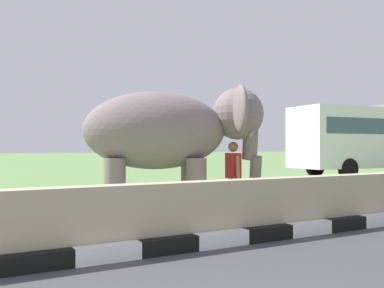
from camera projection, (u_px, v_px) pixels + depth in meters
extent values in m
cube|color=black|center=(37.00, 262.00, 5.33)|extent=(0.90, 0.20, 0.24)
cube|color=white|center=(108.00, 254.00, 5.76)|extent=(0.90, 0.20, 0.24)
cube|color=black|center=(169.00, 246.00, 6.20)|extent=(0.90, 0.20, 0.24)
cube|color=white|center=(221.00, 240.00, 6.64)|extent=(0.90, 0.20, 0.24)
cube|color=black|center=(268.00, 234.00, 7.08)|extent=(0.90, 0.20, 0.24)
cube|color=white|center=(309.00, 229.00, 7.51)|extent=(0.90, 0.20, 0.24)
cube|color=black|center=(345.00, 224.00, 7.95)|extent=(0.90, 0.20, 0.24)
cube|color=white|center=(378.00, 220.00, 8.39)|extent=(0.90, 0.20, 0.24)
cube|color=tan|center=(166.00, 216.00, 6.51)|extent=(28.00, 0.36, 1.00)
cylinder|color=slate|center=(190.00, 185.00, 10.06)|extent=(0.44, 0.44, 1.30)
cylinder|color=slate|center=(196.00, 189.00, 9.17)|extent=(0.44, 0.44, 1.30)
cylinder|color=slate|center=(116.00, 186.00, 9.81)|extent=(0.44, 0.44, 1.30)
cylinder|color=slate|center=(115.00, 190.00, 8.92)|extent=(0.44, 0.44, 1.30)
ellipsoid|color=slate|center=(155.00, 130.00, 9.50)|extent=(3.47, 2.60, 1.70)
sphere|color=slate|center=(238.00, 114.00, 9.77)|extent=(1.16, 1.16, 1.16)
ellipsoid|color=#D84C8C|center=(250.00, 107.00, 9.81)|extent=(0.56, 0.73, 0.44)
ellipsoid|color=slate|center=(224.00, 114.00, 10.52)|extent=(0.55, 0.93, 1.00)
ellipsoid|color=slate|center=(240.00, 109.00, 8.97)|extent=(0.55, 0.93, 1.00)
cylinder|color=slate|center=(250.00, 138.00, 9.80)|extent=(0.50, 0.59, 0.99)
cylinder|color=slate|center=(255.00, 174.00, 9.82)|extent=(0.38, 0.46, 0.83)
cone|color=beige|center=(245.00, 134.00, 10.07)|extent=(0.33, 0.58, 0.22)
cone|color=beige|center=(251.00, 134.00, 9.52)|extent=(0.33, 0.58, 0.22)
cylinder|color=navy|center=(231.00, 196.00, 10.00)|extent=(0.15, 0.15, 0.82)
cylinder|color=navy|center=(235.00, 197.00, 9.81)|extent=(0.15, 0.15, 0.82)
cube|color=red|center=(233.00, 166.00, 9.91)|extent=(0.31, 0.44, 0.58)
cylinder|color=#9E7251|center=(229.00, 166.00, 10.15)|extent=(0.11, 0.11, 0.52)
cylinder|color=#9E7251|center=(238.00, 167.00, 9.66)|extent=(0.11, 0.15, 0.53)
sphere|color=#9E7251|center=(233.00, 147.00, 9.91)|extent=(0.23, 0.23, 0.23)
cube|color=silver|center=(378.00, 138.00, 22.78)|extent=(10.11, 3.23, 3.00)
cube|color=#3F5160|center=(378.00, 128.00, 22.78)|extent=(9.32, 3.21, 0.76)
cylinder|color=black|center=(315.00, 167.00, 22.47)|extent=(1.02, 0.37, 1.00)
cylinder|color=black|center=(348.00, 169.00, 20.39)|extent=(1.02, 0.37, 1.00)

